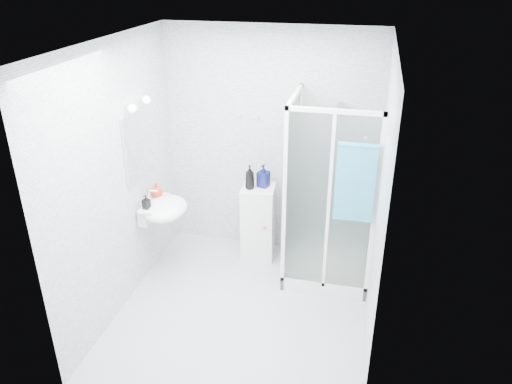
% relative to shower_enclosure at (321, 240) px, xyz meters
% --- Properties ---
extents(room, '(2.40, 2.60, 2.60)m').
position_rel_shower_enclosure_xyz_m(room, '(-0.67, -0.77, 0.85)').
color(room, silver).
rests_on(room, ground).
extents(shower_enclosure, '(0.90, 0.95, 2.00)m').
position_rel_shower_enclosure_xyz_m(shower_enclosure, '(0.00, 0.00, 0.00)').
color(shower_enclosure, white).
rests_on(shower_enclosure, ground).
extents(wall_basin, '(0.46, 0.56, 0.35)m').
position_rel_shower_enclosure_xyz_m(wall_basin, '(-1.66, -0.32, 0.35)').
color(wall_basin, white).
rests_on(wall_basin, ground).
extents(mirror, '(0.02, 0.60, 0.70)m').
position_rel_shower_enclosure_xyz_m(mirror, '(-1.85, -0.32, 1.05)').
color(mirror, white).
rests_on(mirror, room).
extents(vanity_lights, '(0.10, 0.40, 0.08)m').
position_rel_shower_enclosure_xyz_m(vanity_lights, '(-1.80, -0.32, 1.47)').
color(vanity_lights, silver).
rests_on(vanity_lights, room).
extents(wall_hooks, '(0.23, 0.06, 0.03)m').
position_rel_shower_enclosure_xyz_m(wall_hooks, '(-0.92, 0.49, 1.17)').
color(wall_hooks, silver).
rests_on(wall_hooks, room).
extents(storage_cabinet, '(0.39, 0.41, 0.88)m').
position_rel_shower_enclosure_xyz_m(storage_cabinet, '(-0.75, 0.25, -0.01)').
color(storage_cabinet, white).
rests_on(storage_cabinet, ground).
extents(hand_towel, '(0.36, 0.05, 0.77)m').
position_rel_shower_enclosure_xyz_m(hand_towel, '(0.31, -0.40, 0.91)').
color(hand_towel, teal).
rests_on(hand_towel, shower_enclosure).
extents(shampoo_bottle_a, '(0.14, 0.14, 0.27)m').
position_rel_shower_enclosure_xyz_m(shampoo_bottle_a, '(-0.83, 0.21, 0.57)').
color(shampoo_bottle_a, black).
rests_on(shampoo_bottle_a, storage_cabinet).
extents(shampoo_bottle_b, '(0.15, 0.15, 0.26)m').
position_rel_shower_enclosure_xyz_m(shampoo_bottle_b, '(-0.70, 0.30, 0.56)').
color(shampoo_bottle_b, '#0C124B').
rests_on(shampoo_bottle_b, storage_cabinet).
extents(soap_dispenser_orange, '(0.13, 0.13, 0.16)m').
position_rel_shower_enclosure_xyz_m(soap_dispenser_orange, '(-1.77, -0.19, 0.50)').
color(soap_dispenser_orange, red).
rests_on(soap_dispenser_orange, wall_basin).
extents(soap_dispenser_black, '(0.08, 0.08, 0.15)m').
position_rel_shower_enclosure_xyz_m(soap_dispenser_black, '(-1.76, -0.47, 0.49)').
color(soap_dispenser_black, black).
rests_on(soap_dispenser_black, wall_basin).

